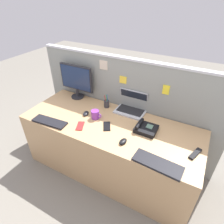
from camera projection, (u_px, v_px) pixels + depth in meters
ground_plane at (110, 167)px, 2.48m from camera, size 10.00×10.00×0.00m
desk at (110, 147)px, 2.28m from camera, size 2.00×0.77×0.72m
cubicle_divider at (126, 109)px, 2.42m from camera, size 2.35×0.08×1.33m
desktop_monitor at (76, 80)px, 2.43m from camera, size 0.47×0.17×0.44m
laptop at (132, 106)px, 2.27m from camera, size 0.35×0.26×0.25m
desk_phone at (145, 128)px, 1.97m from camera, size 0.22×0.20×0.08m
keyboard_main at (158, 164)px, 1.60m from camera, size 0.43×0.18×0.02m
keyboard_spare at (50, 122)px, 2.09m from camera, size 0.41×0.16×0.02m
computer_mouse_right_hand at (123, 141)px, 1.82m from camera, size 0.07×0.11×0.03m
computer_mouse_left_hand at (86, 113)px, 2.21m from camera, size 0.08×0.11×0.03m
pen_cup at (107, 104)px, 2.34m from camera, size 0.07×0.07×0.18m
cell_phone_black_slab at (107, 126)px, 2.03m from camera, size 0.14×0.17×0.01m
cell_phone_red_case at (80, 126)px, 2.04m from camera, size 0.12×0.17×0.01m
tv_remote at (195, 154)px, 1.69m from camera, size 0.10×0.17×0.02m
coffee_mug at (95, 114)px, 2.14m from camera, size 0.13×0.09×0.10m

